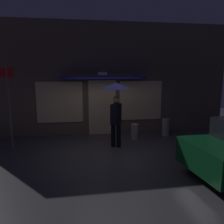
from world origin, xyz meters
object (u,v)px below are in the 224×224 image
at_px(sidewalk_bollard_2, 166,127).
at_px(sidewalk_bollard, 135,132).
at_px(street_sign_post, 9,103).
at_px(person_with_umbrella, 116,98).

bearing_deg(sidewalk_bollard_2, sidewalk_bollard, -169.25).
xyz_separation_m(street_sign_post, sidewalk_bollard_2, (5.60, 0.76, -1.21)).
relative_size(person_with_umbrella, street_sign_post, 0.79).
bearing_deg(street_sign_post, sidewalk_bollard_2, 7.68).
xyz_separation_m(street_sign_post, sidewalk_bollard, (4.26, 0.50, -1.26)).
height_order(sidewalk_bollard, sidewalk_bollard_2, sidewalk_bollard_2).
relative_size(sidewalk_bollard, sidewalk_bollard_2, 0.85).
height_order(person_with_umbrella, street_sign_post, street_sign_post).
distance_m(sidewalk_bollard, sidewalk_bollard_2, 1.36).
height_order(person_with_umbrella, sidewalk_bollard, person_with_umbrella).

